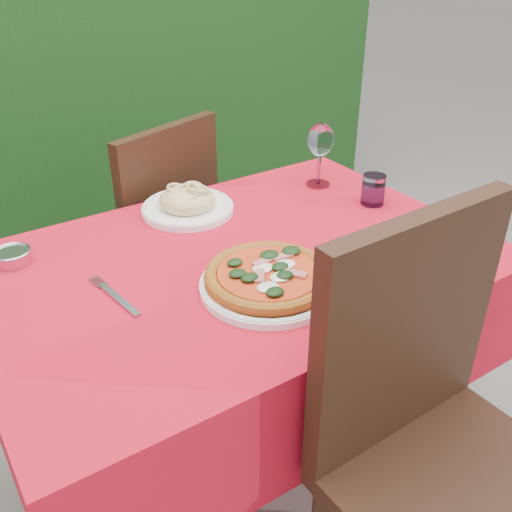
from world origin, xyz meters
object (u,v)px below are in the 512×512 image
fork (119,299)px  steel_ramekin (13,257)px  pasta_plate (187,203)px  pizza_plate (269,279)px  water_glass (373,191)px  chair_near (438,435)px  chair_far (154,230)px  wine_glass (320,142)px

fork → steel_ramekin: 0.34m
pasta_plate → pizza_plate: bearing=-94.3°
pizza_plate → fork: (-0.30, 0.14, -0.02)m
water_glass → steel_ramekin: size_ratio=1.06×
steel_ramekin → pasta_plate: bearing=2.1°
pasta_plate → chair_near: bearing=-84.7°
chair_far → fork: chair_far is taller
wine_glass → steel_ramekin: wine_glass is taller
pizza_plate → fork: pizza_plate is taller
chair_near → steel_ramekin: chair_near is taller
wine_glass → chair_far: bearing=136.3°
fork → steel_ramekin: size_ratio=2.56×
chair_near → pizza_plate: 0.48m
chair_near → chair_far: bearing=91.7°
pasta_plate → fork: bearing=-136.9°
pizza_plate → pasta_plate: (0.03, 0.46, -0.00)m
steel_ramekin → chair_near: bearing=-56.6°
water_glass → steel_ramekin: (-0.97, 0.24, -0.02)m
chair_far → pasta_plate: bearing=67.6°
chair_near → water_glass: size_ratio=11.50×
chair_near → fork: chair_near is taller
pizza_plate → wine_glass: 0.63m
chair_near → steel_ramekin: (-0.57, 0.87, 0.17)m
pizza_plate → wine_glass: size_ratio=1.76×
chair_far → wine_glass: (0.41, -0.39, 0.36)m
chair_far → chair_near: bearing=74.6°
chair_far → steel_ramekin: bearing=16.3°
water_glass → fork: water_glass is taller
chair_far → wine_glass: 0.67m
chair_near → water_glass: bearing=56.6°
pizza_plate → fork: 0.34m
water_glass → wine_glass: (-0.05, 0.20, 0.10)m
chair_near → water_glass: 0.77m
water_glass → chair_far: bearing=127.8°
water_glass → steel_ramekin: 1.00m
pizza_plate → water_glass: bearing=21.7°
pizza_plate → steel_ramekin: 0.64m
pasta_plate → fork: pasta_plate is taller
pasta_plate → water_glass: water_glass is taller
wine_glass → steel_ramekin: (-0.93, 0.04, -0.13)m
water_glass → pizza_plate: bearing=-158.3°
chair_far → wine_glass: size_ratio=4.59×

